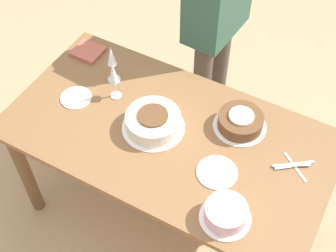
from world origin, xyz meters
TOP-DOWN VIEW (x-y plane):
  - ground_plane at (0.00, 0.00)m, footprint 12.00×12.00m
  - dining_table at (0.00, 0.00)m, footprint 1.56×0.83m
  - cake_center_white at (0.08, 0.01)m, footprint 0.30×0.30m
  - cake_front_chocolate at (-0.28, -0.20)m, footprint 0.26×0.26m
  - cake_back_decorated at (-0.42, 0.28)m, footprint 0.22×0.22m
  - wine_glass_near at (0.35, -0.08)m, footprint 0.06×0.06m
  - wine_glass_far at (0.42, -0.17)m, footprint 0.07×0.07m
  - dessert_plate_left at (-0.30, 0.09)m, footprint 0.18×0.18m
  - dessert_plate_right at (0.51, 0.03)m, footprint 0.16×0.16m
  - fork_pile at (-0.59, -0.10)m, footprint 0.17×0.13m
  - napkin_stack at (0.65, -0.28)m, footprint 0.16×0.14m
  - person_cutting at (0.10, -0.73)m, footprint 0.25×0.42m

SIDE VIEW (x-z plane):
  - ground_plane at x=0.00m, z-range 0.00..0.00m
  - dining_table at x=0.00m, z-range 0.26..1.02m
  - dessert_plate_left at x=-0.30m, z-range 0.76..0.77m
  - dessert_plate_right at x=0.51m, z-range 0.76..0.77m
  - fork_pile at x=-0.59m, z-range 0.76..0.77m
  - napkin_stack at x=0.65m, z-range 0.76..0.78m
  - cake_front_chocolate at x=-0.28m, z-range 0.76..0.84m
  - cake_back_decorated at x=-0.42m, z-range 0.76..0.84m
  - cake_center_white at x=0.08m, z-range 0.76..0.85m
  - wine_glass_near at x=0.35m, z-range 0.80..1.02m
  - wine_glass_far at x=0.42m, z-range 0.80..1.02m
  - person_cutting at x=0.10m, z-range 0.18..1.85m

